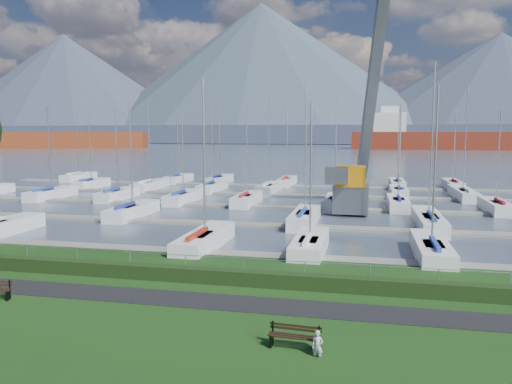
# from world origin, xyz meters

# --- Properties ---
(path) EXTENTS (160.00, 2.00, 0.04)m
(path) POSITION_xyz_m (0.00, -3.00, 0.01)
(path) COLOR black
(path) RESTS_ON grass
(water) EXTENTS (800.00, 540.00, 0.20)m
(water) POSITION_xyz_m (0.00, 260.00, -0.40)
(water) COLOR #425161
(hedge) EXTENTS (80.00, 0.70, 0.70)m
(hedge) POSITION_xyz_m (0.00, -0.40, 0.35)
(hedge) COLOR black
(hedge) RESTS_ON grass
(fence) EXTENTS (80.00, 0.04, 0.04)m
(fence) POSITION_xyz_m (0.00, 0.00, 1.20)
(fence) COLOR #979AA0
(fence) RESTS_ON grass
(foothill) EXTENTS (900.00, 80.00, 12.00)m
(foothill) POSITION_xyz_m (0.00, 330.00, 6.00)
(foothill) COLOR #40485E
(foothill) RESTS_ON water
(mountains) EXTENTS (1190.00, 360.00, 115.00)m
(mountains) POSITION_xyz_m (7.35, 404.62, 46.68)
(mountains) COLOR #49586A
(mountains) RESTS_ON water
(docks) EXTENTS (90.00, 41.60, 0.25)m
(docks) POSITION_xyz_m (0.00, 26.00, -0.22)
(docks) COLOR gray
(docks) RESTS_ON water
(bench_right) EXTENTS (1.82, 0.54, 0.85)m
(bench_right) POSITION_xyz_m (5.47, -6.92, 0.42)
(bench_right) COLOR black
(bench_right) RESTS_ON grass
(person) EXTENTS (0.42, 0.33, 1.04)m
(person) POSITION_xyz_m (6.28, -7.40, 0.52)
(person) COLOR #BAB9C1
(person) RESTS_ON grass
(crane) EXTENTS (5.52, 13.21, 22.35)m
(crane) POSITION_xyz_m (6.91, 24.91, 5.33)
(crane) COLOR slate
(crane) RESTS_ON water
(cargo_ship_west) EXTENTS (94.01, 44.13, 21.50)m
(cargo_ship_west) POSITION_xyz_m (-147.01, 192.23, 3.61)
(cargo_ship_west) COLOR maroon
(cargo_ship_west) RESTS_ON water
(cargo_ship_mid) EXTENTS (109.70, 18.72, 21.50)m
(cargo_ship_mid) POSITION_xyz_m (52.07, 212.58, 3.46)
(cargo_ship_mid) COLOR maroon
(cargo_ship_mid) RESTS_ON water
(sailboat_fleet) EXTENTS (76.07, 49.26, 13.44)m
(sailboat_fleet) POSITION_xyz_m (2.05, 28.85, 5.35)
(sailboat_fleet) COLOR #1F359E
(sailboat_fleet) RESTS_ON water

